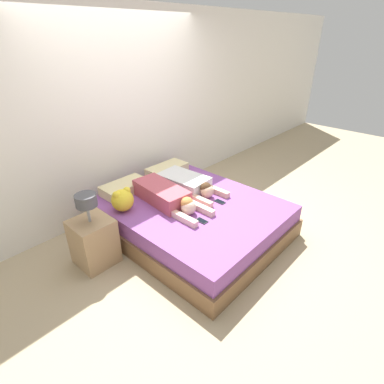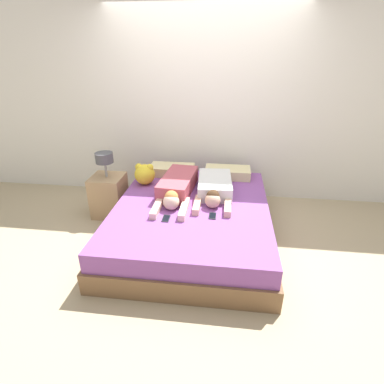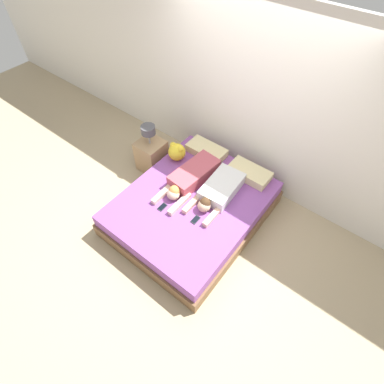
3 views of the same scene
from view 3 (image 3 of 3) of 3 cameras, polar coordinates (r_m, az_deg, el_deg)
ground_plane at (r=4.37m, az=0.00°, el=-4.79°), size 12.00×12.00×0.00m
wall_back at (r=4.20m, az=10.65°, el=16.51°), size 12.00×0.06×2.60m
bed at (r=4.20m, az=0.00°, el=-3.17°), size 1.74×2.11×0.42m
pillow_head_left at (r=4.60m, az=2.78°, el=7.92°), size 0.60×0.31×0.12m
pillow_head_right at (r=4.34m, az=10.87°, el=3.62°), size 0.60×0.31×0.12m
person_left at (r=4.16m, az=-0.34°, el=2.77°), size 0.41×1.10×0.20m
person_right at (r=4.03m, az=5.02°, el=0.22°), size 0.43×0.96×0.20m
cell_phone_left at (r=3.96m, az=-5.68°, el=-2.87°), size 0.07×0.13×0.01m
cell_phone_right at (r=3.83m, az=0.66°, el=-5.30°), size 0.07×0.13×0.01m
plush_toy at (r=4.47m, az=-2.90°, el=7.69°), size 0.26×0.26×0.27m
nightstand at (r=4.85m, az=-7.71°, el=7.18°), size 0.40×0.40×0.85m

